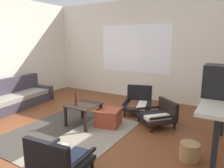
{
  "coord_description": "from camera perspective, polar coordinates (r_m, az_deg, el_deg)",
  "views": [
    {
      "loc": [
        2.45,
        -2.35,
        1.59
      ],
      "look_at": [
        0.37,
        1.15,
        0.75
      ],
      "focal_mm": 33.34,
      "sensor_mm": 36.0,
      "label": 1
    }
  ],
  "objects": [
    {
      "name": "crt_television",
      "position": [
        2.89,
        28.46,
        0.6
      ],
      "size": [
        0.47,
        0.36,
        0.4
      ],
      "color": "black",
      "rests_on": "console_shelf"
    },
    {
      "name": "coffee_table",
      "position": [
        4.02,
        -7.84,
        -6.69
      ],
      "size": [
        0.55,
        0.57,
        0.41
      ],
      "color": "black",
      "rests_on": "ground"
    },
    {
      "name": "far_wall_with_window",
      "position": [
        5.94,
        6.46,
        9.28
      ],
      "size": [
        5.6,
        0.13,
        2.7
      ],
      "color": "silver",
      "rests_on": "ground"
    },
    {
      "name": "armchair_corner",
      "position": [
        4.12,
        12.85,
        -8.06
      ],
      "size": [
        0.83,
        0.83,
        0.48
      ],
      "color": "black",
      "rests_on": "ground"
    },
    {
      "name": "armchair_striped_foreground",
      "position": [
        2.67,
        -14.63,
        -19.39
      ],
      "size": [
        0.66,
        0.63,
        0.53
      ],
      "color": "black",
      "rests_on": "ground"
    },
    {
      "name": "wicker_basket",
      "position": [
        3.16,
        20.49,
        -16.91
      ],
      "size": [
        0.26,
        0.26,
        0.24
      ],
      "primitive_type": "cylinder",
      "color": "#9E7A4C",
      "rests_on": "ground"
    },
    {
      "name": "glass_bottle",
      "position": [
        3.96,
        -9.82,
        -3.98
      ],
      "size": [
        0.06,
        0.06,
        0.29
      ],
      "color": "#5B2319",
      "rests_on": "coffee_table"
    },
    {
      "name": "ottoman_orange",
      "position": [
        4.02,
        -0.94,
        -9.16
      ],
      "size": [
        0.5,
        0.5,
        0.32
      ],
      "primitive_type": "cube",
      "rotation": [
        0.0,
        0.0,
        0.22
      ],
      "color": "#993D28",
      "rests_on": "ground"
    },
    {
      "name": "couch",
      "position": [
        5.64,
        -25.0,
        -3.51
      ],
      "size": [
        0.9,
        1.94,
        0.7
      ],
      "color": "#38333D",
      "rests_on": "ground"
    },
    {
      "name": "console_shelf",
      "position": [
        3.07,
        28.1,
        -4.49
      ],
      "size": [
        0.42,
        1.82,
        0.91
      ],
      "color": "beige",
      "rests_on": "ground"
    },
    {
      "name": "armchair_by_window",
      "position": [
        4.74,
        7.2,
        -4.87
      ],
      "size": [
        0.72,
        0.75,
        0.59
      ],
      "color": "black",
      "rests_on": "ground"
    },
    {
      "name": "ground_plane",
      "position": [
        3.75,
        -14.41,
        -13.84
      ],
      "size": [
        7.8,
        7.8,
        0.0
      ],
      "primitive_type": "plane",
      "color": "brown"
    },
    {
      "name": "area_rug",
      "position": [
        3.85,
        -11.88,
        -12.88
      ],
      "size": [
        1.84,
        2.19,
        0.01
      ],
      "color": "#38332D",
      "rests_on": "ground"
    }
  ]
}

